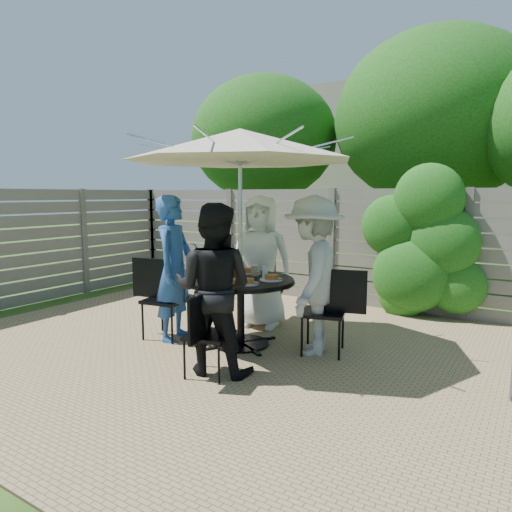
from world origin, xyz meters
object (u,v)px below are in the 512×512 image
Objects in this scene: person_front at (213,290)px; plate_back at (250,271)px; plate_right at (271,278)px; glass_left at (216,273)px; bicycle at (223,268)px; person_back at (261,262)px; plate_extra at (248,282)px; patio_table at (241,299)px; chair_left at (166,315)px; umbrella at (240,145)px; chair_back at (263,305)px; glass_back at (239,269)px; coffee_cup at (255,271)px; plate_left at (211,275)px; person_left at (175,269)px; chair_front at (209,352)px; syrup_jug at (237,271)px; person_right at (313,276)px; glass_right at (265,272)px; chair_right at (324,329)px; plate_front at (230,282)px.

person_front reaches higher than plate_back.
plate_right is 1.86× the size of glass_left.
bicycle is at bearing 136.71° from plate_right.
person_back is 7.27× the size of plate_extra.
patio_table is 1.00m from chair_left.
glass_left is at bearing -142.19° from umbrella.
chair_back is 1.37m from chair_left.
glass_back is (0.05, -0.58, -0.01)m from person_back.
person_back is at bearing 115.12° from coffee_cup.
plate_left is at bearing -164.19° from patio_table.
person_back is 1.17m from person_left.
person_front is (1.02, -0.57, -0.04)m from person_left.
glass_left is (-0.57, -0.27, 0.05)m from plate_right.
plate_left is 0.15× the size of bicycle.
coffee_cup is 0.07× the size of bicycle.
chair_front is at bearing -74.24° from patio_table.
chair_back is 6.31× the size of glass_left.
glass_left is at bearing -36.46° from bicycle.
syrup_jug is at bearing 156.00° from umbrella.
glass_left is 0.25m from syrup_jug.
umbrella is 2.25m from chair_front.
person_front is at bearing -74.19° from patio_table.
glass_back is at bearing -84.50° from person_front.
person_right is 0.58m from glass_right.
chair_right reaches higher than plate_back.
plate_right is at bearing -66.55° from person_back.
plate_left and plate_right have the same top height.
person_front is 6.97× the size of plate_extra.
plate_right is at bearing 9.02° from syrup_jug.
chair_left is 1.08m from syrup_jug.
chair_right is 7.94× the size of coffee_cup.
coffee_cup is at bearing 160.01° from glass_right.
chair_right is (0.93, 0.26, -0.27)m from patio_table.
umbrella is 1.41m from syrup_jug.
glass_back is (0.09, -0.71, 0.60)m from chair_back.
person_right is 14.51× the size of coffee_cup.
person_back reaches higher than chair_right.
umbrella reaches higher than plate_right.
bicycle is at bearing 130.53° from umbrella.
bicycle reaches higher than chair_back.
patio_table is at bearing -90.00° from person_left.
plate_front reaches higher than chair_front.
chair_front is at bearing -90.02° from person_back.
glass_left is (0.71, 0.09, 0.57)m from chair_left.
chair_front is at bearing -57.43° from glass_left.
chair_back is at bearing 101.93° from syrup_jug.
chair_back is 0.82m from plate_back.
person_left reaches higher than chair_right.
plate_front is at bearing -28.69° from glass_left.
chair_back reaches higher than plate_left.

